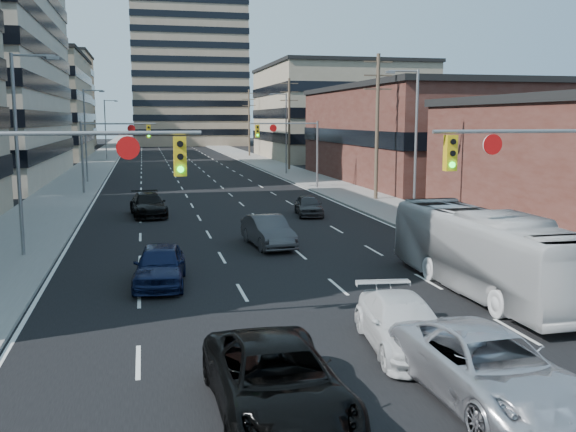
# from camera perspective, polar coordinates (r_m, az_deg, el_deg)

# --- Properties ---
(road_surface) EXTENTS (18.00, 300.00, 0.02)m
(road_surface) POSITION_cam_1_polar(r_m,az_deg,el_deg) (140.37, -10.66, 5.95)
(road_surface) COLOR black
(road_surface) RESTS_ON ground
(sidewalk_left) EXTENTS (5.00, 300.00, 0.15)m
(sidewalk_left) POSITION_cam_1_polar(r_m,az_deg,el_deg) (140.42, -15.38, 5.82)
(sidewalk_left) COLOR slate
(sidewalk_left) RESTS_ON ground
(sidewalk_right) EXTENTS (5.00, 300.00, 0.15)m
(sidewalk_right) POSITION_cam_1_polar(r_m,az_deg,el_deg) (141.25, -5.97, 6.09)
(sidewalk_right) COLOR slate
(sidewalk_right) RESTS_ON ground
(office_left_far) EXTENTS (20.00, 30.00, 16.00)m
(office_left_far) POSITION_cam_1_polar(r_m,az_deg,el_deg) (111.77, -22.72, 8.89)
(office_left_far) COLOR gray
(office_left_far) RESTS_ON ground
(storefront_right_mid) EXTENTS (20.00, 30.00, 9.00)m
(storefront_right_mid) POSITION_cam_1_polar(r_m,az_deg,el_deg) (66.83, 13.22, 6.95)
(storefront_right_mid) COLOR #472119
(storefront_right_mid) RESTS_ON ground
(office_right_far) EXTENTS (22.00, 28.00, 14.00)m
(office_right_far) POSITION_cam_1_polar(r_m,az_deg,el_deg) (102.66, 4.41, 9.05)
(office_right_far) COLOR gray
(office_right_far) RESTS_ON ground
(apartment_tower) EXTENTS (26.00, 26.00, 58.00)m
(apartment_tower) POSITION_cam_1_polar(r_m,az_deg,el_deg) (162.14, -9.02, 16.60)
(apartment_tower) COLOR gray
(apartment_tower) RESTS_ON ground
(bg_block_left) EXTENTS (24.00, 24.00, 20.00)m
(bg_block_left) POSITION_cam_1_polar(r_m,az_deg,el_deg) (151.93, -21.67, 9.46)
(bg_block_left) COLOR #ADA089
(bg_block_left) RESTS_ON ground
(bg_block_right) EXTENTS (22.00, 22.00, 12.00)m
(bg_block_right) POSITION_cam_1_polar(r_m,az_deg,el_deg) (144.97, 2.15, 8.54)
(bg_block_right) COLOR gray
(bg_block_right) RESTS_ON ground
(signal_near_left) EXTENTS (6.59, 0.33, 6.00)m
(signal_near_left) POSITION_cam_1_polar(r_m,az_deg,el_deg) (18.38, -20.01, 2.31)
(signal_near_left) COLOR slate
(signal_near_left) RESTS_ON ground
(signal_near_right) EXTENTS (6.59, 0.33, 6.00)m
(signal_near_right) POSITION_cam_1_polar(r_m,az_deg,el_deg) (22.13, 21.94, 3.19)
(signal_near_right) COLOR slate
(signal_near_right) RESTS_ON ground
(signal_far_left) EXTENTS (6.09, 0.33, 6.00)m
(signal_far_left) POSITION_cam_1_polar(r_m,az_deg,el_deg) (55.23, -15.47, 6.36)
(signal_far_left) COLOR slate
(signal_far_left) RESTS_ON ground
(signal_far_right) EXTENTS (6.09, 0.33, 6.00)m
(signal_far_right) POSITION_cam_1_polar(r_m,az_deg,el_deg) (56.63, 0.35, 6.71)
(signal_far_right) COLOR slate
(signal_far_right) RESTS_ON ground
(utility_pole_block) EXTENTS (2.20, 0.28, 11.00)m
(utility_pole_block) POSITION_cam_1_polar(r_m,az_deg,el_deg) (49.28, 7.93, 8.06)
(utility_pole_block) COLOR #4C3D2D
(utility_pole_block) RESTS_ON ground
(utility_pole_midblock) EXTENTS (2.20, 0.28, 11.00)m
(utility_pole_midblock) POSITION_cam_1_polar(r_m,az_deg,el_deg) (78.08, 0.10, 8.32)
(utility_pole_midblock) COLOR #4C3D2D
(utility_pole_midblock) RESTS_ON ground
(utility_pole_distant) EXTENTS (2.20, 0.28, 11.00)m
(utility_pole_distant) POSITION_cam_1_polar(r_m,az_deg,el_deg) (107.54, -3.48, 8.38)
(utility_pole_distant) COLOR #4C3D2D
(utility_pole_distant) RESTS_ON ground
(streetlight_left_near) EXTENTS (2.03, 0.22, 9.00)m
(streetlight_left_near) POSITION_cam_1_polar(r_m,az_deg,el_deg) (30.62, -22.67, 5.84)
(streetlight_left_near) COLOR slate
(streetlight_left_near) RESTS_ON ground
(streetlight_left_mid) EXTENTS (2.03, 0.22, 9.00)m
(streetlight_left_mid) POSITION_cam_1_polar(r_m,az_deg,el_deg) (65.36, -17.44, 7.23)
(streetlight_left_mid) COLOR slate
(streetlight_left_mid) RESTS_ON ground
(streetlight_left_far) EXTENTS (2.03, 0.22, 9.00)m
(streetlight_left_far) POSITION_cam_1_polar(r_m,az_deg,el_deg) (100.29, -15.84, 7.65)
(streetlight_left_far) COLOR slate
(streetlight_left_far) RESTS_ON ground
(streetlight_right_near) EXTENTS (2.03, 0.22, 9.00)m
(streetlight_right_near) POSITION_cam_1_polar(r_m,az_deg,el_deg) (38.40, 11.09, 6.77)
(streetlight_right_near) COLOR slate
(streetlight_right_near) RESTS_ON ground
(streetlight_right_far) EXTENTS (2.03, 0.22, 9.00)m
(streetlight_right_far) POSITION_cam_1_polar(r_m,az_deg,el_deg) (71.83, -0.29, 7.71)
(streetlight_right_far) COLOR slate
(streetlight_right_far) RESTS_ON ground
(black_pickup) EXTENTS (2.69, 5.66, 1.56)m
(black_pickup) POSITION_cam_1_polar(r_m,az_deg,el_deg) (13.77, -1.01, -14.48)
(black_pickup) COLOR black
(black_pickup) RESTS_ON ground
(white_van) EXTENTS (2.51, 5.01, 1.40)m
(white_van) POSITION_cam_1_polar(r_m,az_deg,el_deg) (17.81, 10.20, -9.45)
(white_van) COLOR silver
(white_van) RESTS_ON ground
(silver_suv) EXTENTS (2.87, 5.76, 1.57)m
(silver_suv) POSITION_cam_1_polar(r_m,az_deg,el_deg) (15.11, 17.35, -12.72)
(silver_suv) COLOR silver
(silver_suv) RESTS_ON ground
(transit_bus) EXTENTS (2.55, 10.69, 2.97)m
(transit_bus) POSITION_cam_1_polar(r_m,az_deg,el_deg) (23.93, 17.11, -3.08)
(transit_bus) COLOR #BBBBBB
(transit_bus) RESTS_ON ground
(sedan_blue) EXTENTS (2.23, 4.68, 1.54)m
(sedan_blue) POSITION_cam_1_polar(r_m,az_deg,el_deg) (24.52, -11.31, -4.29)
(sedan_blue) COLOR #0D1637
(sedan_blue) RESTS_ON ground
(sedan_grey_center) EXTENTS (2.08, 4.73, 1.51)m
(sedan_grey_center) POSITION_cam_1_polar(r_m,az_deg,el_deg) (31.27, -1.79, -1.38)
(sedan_grey_center) COLOR #37373A
(sedan_grey_center) RESTS_ON ground
(sedan_black_far) EXTENTS (2.53, 5.29, 1.49)m
(sedan_black_far) POSITION_cam_1_polar(r_m,az_deg,el_deg) (42.04, -12.32, 0.99)
(sedan_black_far) COLOR black
(sedan_black_far) RESTS_ON ground
(sedan_grey_right) EXTENTS (2.03, 4.08, 1.33)m
(sedan_grey_right) POSITION_cam_1_polar(r_m,az_deg,el_deg) (41.33, 1.85, 0.94)
(sedan_grey_right) COLOR #313133
(sedan_grey_right) RESTS_ON ground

